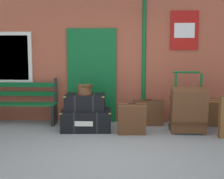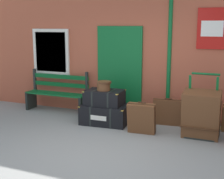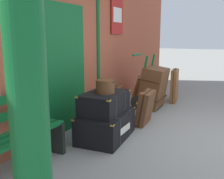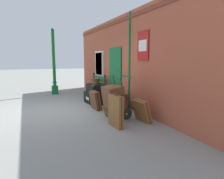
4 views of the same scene
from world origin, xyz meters
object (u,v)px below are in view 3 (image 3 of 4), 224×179
at_px(suitcase_tan, 174,86).
at_px(large_brown_trunk, 153,87).
at_px(round_hatbox, 105,85).
at_px(platform_bench, 4,140).
at_px(steamer_trunk_base, 106,125).
at_px(steamer_trunk_middle, 104,103).
at_px(suitcase_caramel, 140,88).
at_px(lamp_post, 32,152).
at_px(suitcase_beige, 115,100).
at_px(porters_trolley, 146,95).
at_px(suitcase_charcoal, 145,107).

bearing_deg(suitcase_tan, large_brown_trunk, 160.19).
bearing_deg(round_hatbox, platform_bench, 161.11).
relative_size(steamer_trunk_base, steamer_trunk_middle, 1.27).
bearing_deg(round_hatbox, suitcase_caramel, 8.52).
xyz_separation_m(lamp_post, suitcase_beige, (4.10, 1.59, -0.90)).
bearing_deg(porters_trolley, platform_bench, 172.58).
bearing_deg(steamer_trunk_base, round_hatbox, -162.63).
bearing_deg(platform_bench, steamer_trunk_base, -18.32).
distance_m(round_hatbox, suitcase_charcoal, 1.15).
xyz_separation_m(lamp_post, large_brown_trunk, (4.86, 1.02, -0.71)).
distance_m(platform_bench, round_hatbox, 1.64).
xyz_separation_m(lamp_post, platform_bench, (1.29, 1.66, -0.73)).
relative_size(steamer_trunk_middle, suitcase_caramel, 1.34).
relative_size(platform_bench, suitcase_charcoal, 2.50).
relative_size(porters_trolley, large_brown_trunk, 1.29).
height_order(suitcase_beige, suitcase_charcoal, suitcase_charcoal).
distance_m(steamer_trunk_base, steamer_trunk_middle, 0.37).
xyz_separation_m(lamp_post, suitcase_caramel, (5.51, 1.55, -0.88)).
bearing_deg(large_brown_trunk, porters_trolley, 90.00).
bearing_deg(large_brown_trunk, steamer_trunk_middle, 175.90).
xyz_separation_m(platform_bench, suitcase_beige, (2.81, -0.06, -0.17)).
height_order(steamer_trunk_middle, round_hatbox, round_hatbox).
height_order(suitcase_caramel, suitcase_charcoal, suitcase_charcoal).
distance_m(lamp_post, suitcase_charcoal, 3.93).
relative_size(large_brown_trunk, suitcase_beige, 1.42).
height_order(suitcase_beige, suitcase_tan, suitcase_tan).
bearing_deg(round_hatbox, large_brown_trunk, -3.47).
bearing_deg(suitcase_charcoal, suitcase_beige, 65.04).
relative_size(platform_bench, steamer_trunk_middle, 1.93).
xyz_separation_m(round_hatbox, suitcase_caramel, (2.72, 0.41, -0.55)).
distance_m(suitcase_tan, suitcase_charcoal, 1.92).
bearing_deg(suitcase_beige, lamp_post, -158.77).
xyz_separation_m(suitcase_beige, suitcase_tan, (1.56, -0.86, 0.12)).
height_order(platform_bench, porters_trolley, porters_trolley).
bearing_deg(suitcase_tan, porters_trolley, 150.01).
bearing_deg(steamer_trunk_base, platform_bench, 161.68).
xyz_separation_m(steamer_trunk_middle, suitcase_charcoal, (0.95, -0.34, -0.27)).
bearing_deg(suitcase_beige, platform_bench, 178.76).
xyz_separation_m(steamer_trunk_base, round_hatbox, (-0.03, -0.01, 0.64)).
bearing_deg(steamer_trunk_base, porters_trolley, 1.10).
height_order(steamer_trunk_middle, porters_trolley, porters_trolley).
xyz_separation_m(platform_bench, porters_trolley, (3.57, -0.47, -0.17)).
relative_size(lamp_post, steamer_trunk_base, 2.93).
bearing_deg(porters_trolley, lamp_post, -166.25).
bearing_deg(steamer_trunk_middle, suitcase_caramel, 8.07).
height_order(round_hatbox, suitcase_tan, round_hatbox).
bearing_deg(platform_bench, suitcase_caramel, -1.42).
xyz_separation_m(porters_trolley, suitcase_beige, (-0.76, 0.40, 0.00)).
height_order(porters_trolley, suitcase_beige, porters_trolley).
relative_size(round_hatbox, suitcase_beige, 0.48).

